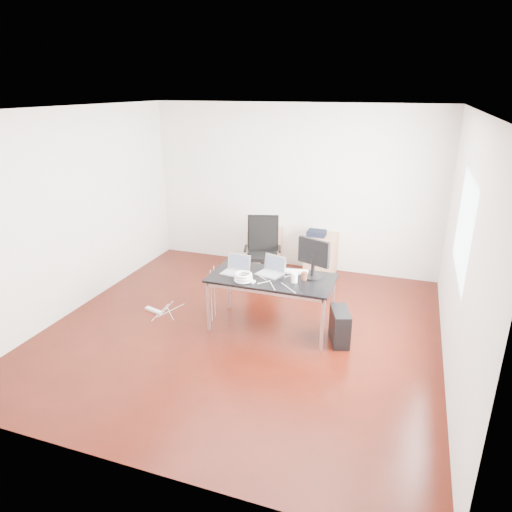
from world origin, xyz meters
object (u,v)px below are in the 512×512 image
(desk, at_px, (272,281))
(pc_tower, at_px, (340,326))
(filing_cabinet_left, at_px, (265,248))
(filing_cabinet_right, at_px, (321,255))
(office_chair, at_px, (263,248))

(desk, xyz_separation_m, pc_tower, (0.92, -0.08, -0.46))
(filing_cabinet_left, xyz_separation_m, filing_cabinet_right, (1.00, 0.00, 0.00))
(desk, height_order, filing_cabinet_left, desk)
(filing_cabinet_left, bearing_deg, office_chair, -75.26)
(office_chair, distance_m, filing_cabinet_right, 1.09)
(desk, height_order, filing_cabinet_right, desk)
(filing_cabinet_right, height_order, pc_tower, filing_cabinet_right)
(desk, bearing_deg, filing_cabinet_right, 83.09)
(office_chair, relative_size, filing_cabinet_left, 1.54)
(filing_cabinet_right, bearing_deg, pc_tower, -72.35)
(office_chair, bearing_deg, filing_cabinet_right, 22.39)
(filing_cabinet_left, distance_m, pc_tower, 2.70)
(office_chair, relative_size, filing_cabinet_right, 1.54)
(filing_cabinet_right, relative_size, pc_tower, 1.56)
(desk, bearing_deg, filing_cabinet_left, 110.21)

